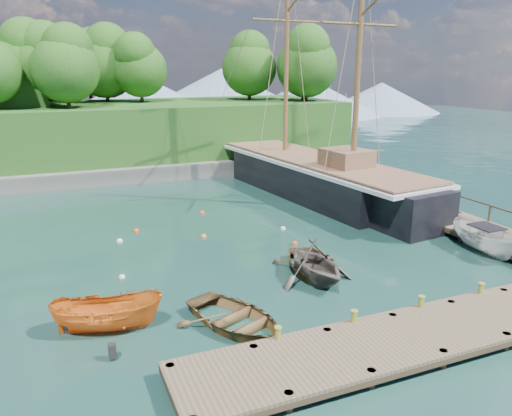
{
  "coord_description": "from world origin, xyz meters",
  "views": [
    {
      "loc": [
        -10.41,
        -18.53,
        9.43
      ],
      "look_at": [
        -0.42,
        5.38,
        2.0
      ],
      "focal_mm": 35.0,
      "sensor_mm": 36.0,
      "label": 1
    }
  ],
  "objects_px": {
    "motorboat_orange": "(109,331)",
    "cabin_boat_white": "(483,253)",
    "rowboat_2": "(311,273)",
    "schooner": "(315,179)",
    "rowboat_0": "(236,327)",
    "rowboat_1": "(314,281)"
  },
  "relations": [
    {
      "from": "motorboat_orange",
      "to": "cabin_boat_white",
      "type": "xyz_separation_m",
      "value": [
        19.1,
        0.71,
        0.0
      ]
    },
    {
      "from": "rowboat_2",
      "to": "schooner",
      "type": "xyz_separation_m",
      "value": [
        7.36,
        12.91,
        1.2
      ]
    },
    {
      "from": "rowboat_0",
      "to": "schooner",
      "type": "height_order",
      "value": "schooner"
    },
    {
      "from": "rowboat_0",
      "to": "cabin_boat_white",
      "type": "relative_size",
      "value": 1.04
    },
    {
      "from": "rowboat_2",
      "to": "rowboat_1",
      "type": "bearing_deg",
      "value": -97.23
    },
    {
      "from": "rowboat_2",
      "to": "motorboat_orange",
      "type": "height_order",
      "value": "motorboat_orange"
    },
    {
      "from": "rowboat_1",
      "to": "schooner",
      "type": "relative_size",
      "value": 0.14
    },
    {
      "from": "motorboat_orange",
      "to": "schooner",
      "type": "bearing_deg",
      "value": -33.15
    },
    {
      "from": "rowboat_2",
      "to": "cabin_boat_white",
      "type": "xyz_separation_m",
      "value": [
        9.61,
        -1.11,
        0.0
      ]
    },
    {
      "from": "rowboat_0",
      "to": "rowboat_1",
      "type": "distance_m",
      "value": 5.34
    },
    {
      "from": "rowboat_0",
      "to": "schooner",
      "type": "distance_m",
      "value": 20.49
    },
    {
      "from": "rowboat_1",
      "to": "rowboat_2",
      "type": "bearing_deg",
      "value": 67.31
    },
    {
      "from": "rowboat_0",
      "to": "rowboat_2",
      "type": "height_order",
      "value": "rowboat_0"
    },
    {
      "from": "rowboat_1",
      "to": "schooner",
      "type": "xyz_separation_m",
      "value": [
        7.68,
        13.77,
        1.2
      ]
    },
    {
      "from": "rowboat_1",
      "to": "schooner",
      "type": "height_order",
      "value": "schooner"
    },
    {
      "from": "rowboat_0",
      "to": "cabin_boat_white",
      "type": "xyz_separation_m",
      "value": [
        14.66,
        2.25,
        0.0
      ]
    },
    {
      "from": "rowboat_2",
      "to": "motorboat_orange",
      "type": "bearing_deg",
      "value": -156.05
    },
    {
      "from": "rowboat_1",
      "to": "rowboat_2",
      "type": "height_order",
      "value": "rowboat_1"
    },
    {
      "from": "rowboat_0",
      "to": "rowboat_2",
      "type": "distance_m",
      "value": 6.06
    },
    {
      "from": "rowboat_2",
      "to": "motorboat_orange",
      "type": "distance_m",
      "value": 9.65
    },
    {
      "from": "rowboat_2",
      "to": "motorboat_orange",
      "type": "relative_size",
      "value": 1.1
    },
    {
      "from": "motorboat_orange",
      "to": "rowboat_1",
      "type": "bearing_deg",
      "value": -68.35
    }
  ]
}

